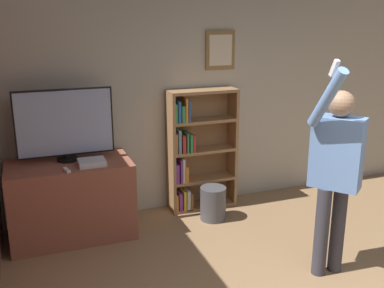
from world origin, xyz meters
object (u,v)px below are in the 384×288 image
(person, at_px, (336,166))
(waste_bin, at_px, (213,203))
(television, at_px, (65,124))
(game_console, at_px, (92,162))
(bookshelf, at_px, (196,151))

(person, height_order, waste_bin, person)
(television, xyz_separation_m, game_console, (0.22, -0.25, -0.37))
(television, distance_m, waste_bin, 1.92)
(waste_bin, bearing_deg, person, -68.88)
(television, bearing_deg, waste_bin, -8.69)
(television, bearing_deg, person, -37.97)
(waste_bin, bearing_deg, bookshelf, 99.47)
(television, xyz_separation_m, bookshelf, (1.53, 0.16, -0.51))
(game_console, xyz_separation_m, waste_bin, (1.38, 0.00, -0.67))
(bookshelf, xyz_separation_m, person, (0.62, -1.84, 0.32))
(bookshelf, height_order, person, person)
(person, bearing_deg, waste_bin, 163.20)
(television, bearing_deg, bookshelf, 5.92)
(game_console, distance_m, bookshelf, 1.38)
(person, relative_size, waste_bin, 5.06)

